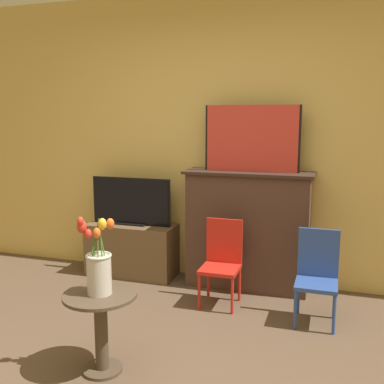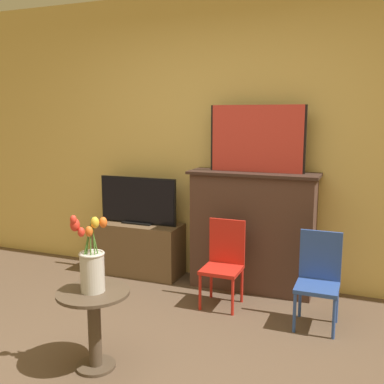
{
  "view_description": "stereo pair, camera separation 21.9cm",
  "coord_description": "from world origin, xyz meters",
  "px_view_note": "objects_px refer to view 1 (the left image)",
  "views": [
    {
      "loc": [
        1.05,
        -2.01,
        1.57
      ],
      "look_at": [
        0.02,
        1.19,
        1.0
      ],
      "focal_mm": 42.0,
      "sensor_mm": 36.0,
      "label": 1
    },
    {
      "loc": [
        1.26,
        -1.94,
        1.57
      ],
      "look_at": [
        0.02,
        1.19,
        1.0
      ],
      "focal_mm": 42.0,
      "sensor_mm": 36.0,
      "label": 2
    }
  ],
  "objects_px": {
    "tv_monitor": "(131,202)",
    "vase_tulips": "(98,267)",
    "chair_blue": "(317,272)",
    "chair_red": "(222,258)",
    "painting": "(252,139)"
  },
  "relations": [
    {
      "from": "tv_monitor",
      "to": "vase_tulips",
      "type": "height_order",
      "value": "vase_tulips"
    },
    {
      "from": "tv_monitor",
      "to": "vase_tulips",
      "type": "distance_m",
      "value": 1.73
    },
    {
      "from": "chair_blue",
      "to": "chair_red",
      "type": "bearing_deg",
      "value": 172.25
    },
    {
      "from": "painting",
      "to": "vase_tulips",
      "type": "distance_m",
      "value": 1.91
    },
    {
      "from": "painting",
      "to": "chair_blue",
      "type": "distance_m",
      "value": 1.28
    },
    {
      "from": "painting",
      "to": "chair_blue",
      "type": "relative_size",
      "value": 1.19
    },
    {
      "from": "painting",
      "to": "chair_blue",
      "type": "height_order",
      "value": "painting"
    },
    {
      "from": "chair_red",
      "to": "chair_blue",
      "type": "xyz_separation_m",
      "value": [
        0.78,
        -0.11,
        0.0
      ]
    },
    {
      "from": "tv_monitor",
      "to": "chair_red",
      "type": "xyz_separation_m",
      "value": [
        1.02,
        -0.39,
        -0.35
      ]
    },
    {
      "from": "chair_red",
      "to": "vase_tulips",
      "type": "bearing_deg",
      "value": -109.89
    },
    {
      "from": "chair_red",
      "to": "vase_tulips",
      "type": "relative_size",
      "value": 1.46
    },
    {
      "from": "painting",
      "to": "chair_red",
      "type": "distance_m",
      "value": 1.08
    },
    {
      "from": "chair_blue",
      "to": "vase_tulips",
      "type": "relative_size",
      "value": 1.46
    },
    {
      "from": "chair_red",
      "to": "vase_tulips",
      "type": "xyz_separation_m",
      "value": [
        -0.45,
        -1.25,
        0.29
      ]
    },
    {
      "from": "vase_tulips",
      "to": "tv_monitor",
      "type": "bearing_deg",
      "value": 109.07
    }
  ]
}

